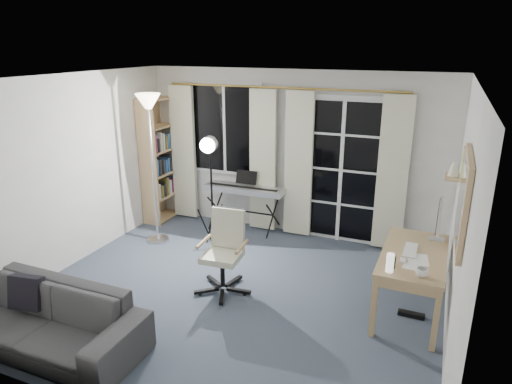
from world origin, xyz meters
TOP-DOWN VIEW (x-y plane):
  - floor at (0.00, 0.00)m, footprint 4.50×4.00m
  - window at (-1.05, 1.97)m, footprint 1.20×0.08m
  - french_door at (0.75, 1.97)m, footprint 1.32×0.09m
  - curtains at (-0.14, 1.88)m, footprint 3.60×0.07m
  - bookshelf at (-2.12, 1.80)m, footprint 0.33×0.92m
  - torchiere_lamp at (-1.65, 0.90)m, footprint 0.34×0.34m
  - keyboard_piano at (-0.63, 1.70)m, footprint 1.21×0.60m
  - studio_light at (-0.78, 0.95)m, footprint 0.33×0.33m
  - office_chair at (-0.14, 0.10)m, footprint 0.64×0.66m
  - desk at (1.88, 0.39)m, footprint 0.66×1.28m
  - monitor at (2.08, 0.84)m, footprint 0.17×0.49m
  - desk_clutter at (1.82, 0.17)m, footprint 0.41×0.77m
  - mug at (1.98, -0.11)m, footprint 0.11×0.09m
  - wall_mirror at (2.22, -0.35)m, footprint 0.04×0.94m
  - framed_print at (2.23, 0.55)m, footprint 0.03×0.42m
  - wall_shelf at (2.16, 1.05)m, footprint 0.16×0.30m
  - sofa at (-1.24, -1.55)m, footprint 1.97×0.58m

SIDE VIEW (x-z plane):
  - floor at x=0.00m, z-range -0.02..0.00m
  - sofa at x=-1.24m, z-range 0.00..0.77m
  - desk_clutter at x=1.82m, z-range 0.10..0.97m
  - office_chair at x=-0.14m, z-range 0.08..1.03m
  - desk at x=1.88m, z-range 0.26..0.94m
  - keyboard_piano at x=-0.63m, z-range 0.22..1.10m
  - mug at x=1.98m, z-range 0.68..0.79m
  - bookshelf at x=-2.12m, z-range -0.05..1.91m
  - monitor at x=2.08m, z-range 0.73..1.15m
  - french_door at x=0.75m, z-range -0.03..2.08m
  - curtains at x=-0.14m, z-range 0.03..2.16m
  - studio_light at x=-0.78m, z-range 0.49..2.12m
  - wall_shelf at x=2.16m, z-range 1.32..1.50m
  - window at x=-1.05m, z-range 0.80..2.20m
  - wall_mirror at x=2.22m, z-range 1.18..1.92m
  - framed_print at x=2.23m, z-range 1.44..1.76m
  - torchiere_lamp at x=-1.65m, z-range 0.64..2.75m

